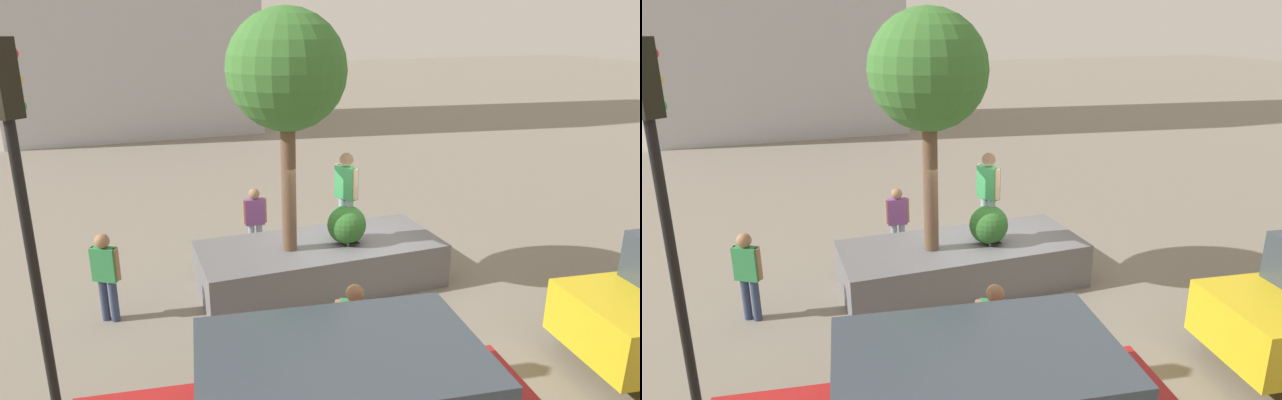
# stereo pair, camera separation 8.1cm
# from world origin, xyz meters

# --- Properties ---
(ground_plane) EXTENTS (120.00, 120.00, 0.00)m
(ground_plane) POSITION_xyz_m (0.00, 0.00, 0.00)
(ground_plane) COLOR gray
(planter_ledge) EXTENTS (4.75, 2.03, 0.89)m
(planter_ledge) POSITION_xyz_m (0.50, -0.11, 0.45)
(planter_ledge) COLOR slate
(planter_ledge) RESTS_ON ground
(plaza_tree) EXTENTS (2.16, 2.16, 4.47)m
(plaza_tree) POSITION_xyz_m (1.15, -0.04, 4.24)
(plaza_tree) COLOR brown
(plaza_tree) RESTS_ON planter_ledge
(boxwood_shrub) EXTENTS (0.77, 0.77, 0.77)m
(boxwood_shrub) POSITION_xyz_m (-0.00, 0.05, 1.28)
(boxwood_shrub) COLOR #2D6628
(boxwood_shrub) RESTS_ON planter_ledge
(skateboard) EXTENTS (0.29, 0.82, 0.07)m
(skateboard) POSITION_xyz_m (-0.03, -0.07, 0.95)
(skateboard) COLOR black
(skateboard) RESTS_ON planter_ledge
(skateboarder) EXTENTS (0.36, 0.55, 1.73)m
(skateboarder) POSITION_xyz_m (-0.03, -0.07, 1.96)
(skateboarder) COLOR #8C9EB7
(skateboarder) RESTS_ON skateboard
(traffic_light_corner) EXTENTS (0.37, 0.37, 4.96)m
(traffic_light_corner) POSITION_xyz_m (5.15, 2.79, 3.35)
(traffic_light_corner) COLOR black
(traffic_light_corner) RESTS_ON ground
(bystander_watching) EXTENTS (0.50, 0.37, 1.64)m
(bystander_watching) POSITION_xyz_m (1.23, 3.22, 0.95)
(bystander_watching) COLOR #8C9EB7
(bystander_watching) RESTS_ON ground
(pedestrian_crossing) EXTENTS (0.49, 0.39, 1.64)m
(pedestrian_crossing) POSITION_xyz_m (4.49, -0.07, 0.95)
(pedestrian_crossing) COLOR navy
(pedestrian_crossing) RESTS_ON ground
(passerby_with_bag) EXTENTS (0.53, 0.25, 1.59)m
(passerby_with_bag) POSITION_xyz_m (1.35, -1.99, 0.92)
(passerby_with_bag) COLOR #8C9EB7
(passerby_with_bag) RESTS_ON ground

